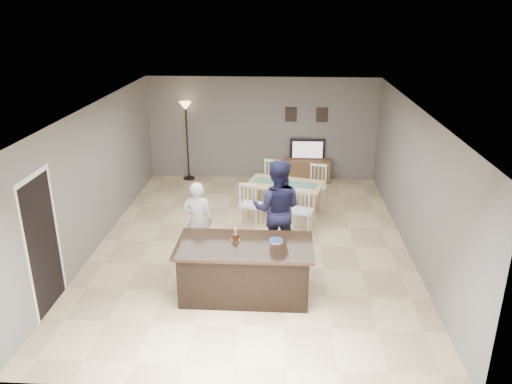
# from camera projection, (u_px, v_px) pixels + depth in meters

# --- Properties ---
(floor) EXTENTS (8.00, 8.00, 0.00)m
(floor) POSITION_uv_depth(u_px,v_px,m) (252.00, 244.00, 9.83)
(floor) COLOR #CEB384
(floor) RESTS_ON ground
(room_shell) EXTENTS (8.00, 8.00, 8.00)m
(room_shell) POSITION_uv_depth(u_px,v_px,m) (252.00, 163.00, 9.23)
(room_shell) COLOR slate
(room_shell) RESTS_ON floor
(kitchen_island) EXTENTS (2.15, 1.10, 0.90)m
(kitchen_island) POSITION_uv_depth(u_px,v_px,m) (245.00, 269.00, 7.99)
(kitchen_island) COLOR black
(kitchen_island) RESTS_ON floor
(tv_console) EXTENTS (1.20, 0.40, 0.60)m
(tv_console) POSITION_uv_depth(u_px,v_px,m) (307.00, 170.00, 13.17)
(tv_console) COLOR brown
(tv_console) RESTS_ON floor
(television) EXTENTS (0.91, 0.12, 0.53)m
(television) POSITION_uv_depth(u_px,v_px,m) (307.00, 149.00, 13.04)
(television) COLOR black
(television) RESTS_ON tv_console
(tv_screen_glow) EXTENTS (0.78, 0.00, 0.78)m
(tv_screen_glow) POSITION_uv_depth(u_px,v_px,m) (308.00, 150.00, 12.96)
(tv_screen_glow) COLOR orange
(tv_screen_glow) RESTS_ON tv_console
(picture_frames) EXTENTS (1.10, 0.02, 0.38)m
(picture_frames) POSITION_uv_depth(u_px,v_px,m) (307.00, 115.00, 12.85)
(picture_frames) COLOR black
(picture_frames) RESTS_ON room_shell
(doorway) EXTENTS (0.00, 2.10, 2.65)m
(doorway) POSITION_uv_depth(u_px,v_px,m) (41.00, 233.00, 7.40)
(doorway) COLOR black
(doorway) RESTS_ON floor
(woman) EXTENTS (0.56, 0.37, 1.50)m
(woman) POSITION_uv_depth(u_px,v_px,m) (198.00, 221.00, 9.04)
(woman) COLOR silver
(woman) RESTS_ON floor
(man) EXTENTS (0.98, 0.80, 1.88)m
(man) POSITION_uv_depth(u_px,v_px,m) (277.00, 210.00, 9.05)
(man) COLOR #181836
(man) RESTS_ON floor
(birthday_cake) EXTENTS (0.14, 0.14, 0.21)m
(birthday_cake) POSITION_uv_depth(u_px,v_px,m) (235.00, 237.00, 7.95)
(birthday_cake) COLOR gold
(birthday_cake) RESTS_ON kitchen_island
(plate_stack) EXTENTS (0.23, 0.23, 0.04)m
(plate_stack) POSITION_uv_depth(u_px,v_px,m) (276.00, 241.00, 7.91)
(plate_stack) COLOR white
(plate_stack) RESTS_ON kitchen_island
(dining_table) EXTENTS (1.95, 2.16, 0.99)m
(dining_table) POSITION_uv_depth(u_px,v_px,m) (285.00, 189.00, 10.94)
(dining_table) COLOR tan
(dining_table) RESTS_ON floor
(floor_lamp) EXTENTS (0.31, 0.31, 2.08)m
(floor_lamp) POSITION_uv_depth(u_px,v_px,m) (186.00, 120.00, 12.90)
(floor_lamp) COLOR black
(floor_lamp) RESTS_ON floor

